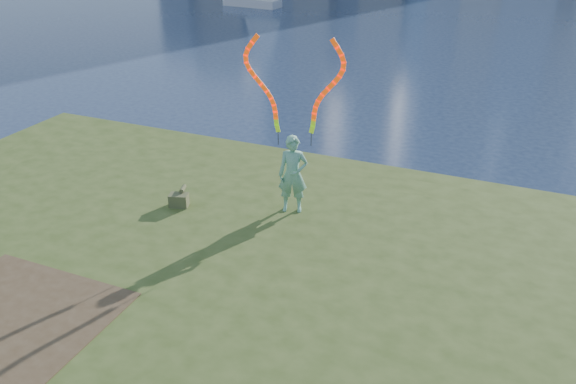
% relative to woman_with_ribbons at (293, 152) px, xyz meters
% --- Properties ---
extents(ground, '(320.00, 320.00, 0.00)m').
position_rel_woman_with_ribbons_xyz_m(ground, '(-0.67, -2.20, -2.20)').
color(ground, '#1B2843').
rests_on(ground, ground).
extents(grassy_knoll, '(20.00, 18.00, 0.80)m').
position_rel_woman_with_ribbons_xyz_m(grassy_knoll, '(-0.67, -4.49, -1.86)').
color(grassy_knoll, '#39491A').
rests_on(grassy_knoll, ground).
extents(dirt_patch, '(3.20, 3.00, 0.02)m').
position_rel_woman_with_ribbons_xyz_m(dirt_patch, '(-2.87, -5.40, -1.39)').
color(dirt_patch, '#47331E').
rests_on(dirt_patch, grassy_knoll).
extents(woman_with_ribbons, '(2.01, 0.75, 4.12)m').
position_rel_woman_with_ribbons_xyz_m(woman_with_ribbons, '(0.00, 0.00, 0.00)').
color(woman_with_ribbons, '#167948').
rests_on(woman_with_ribbons, grassy_knoll).
extents(canvas_bag, '(0.48, 0.54, 0.39)m').
position_rel_woman_with_ribbons_xyz_m(canvas_bag, '(-2.44, -0.84, -1.23)').
color(canvas_bag, '#494F2C').
rests_on(canvas_bag, grassy_knoll).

